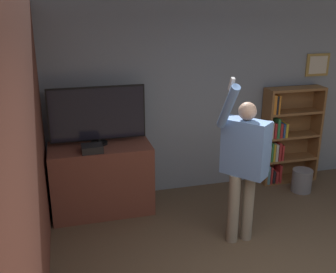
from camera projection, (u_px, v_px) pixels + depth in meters
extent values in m
cube|color=gray|center=(199.00, 99.00, 5.60)|extent=(6.30, 0.06, 2.70)
cube|color=#AD8942|center=(318.00, 65.00, 5.88)|extent=(0.38, 0.02, 0.33)
cube|color=beige|center=(318.00, 65.00, 5.87)|extent=(0.30, 0.01, 0.26)
cube|color=brown|center=(32.00, 150.00, 3.65)|extent=(0.06, 4.64, 2.70)
cube|color=brown|center=(102.00, 178.00, 5.17)|extent=(1.29, 0.66, 0.92)
cylinder|color=black|center=(99.00, 143.00, 5.07)|extent=(0.22, 0.22, 0.03)
cylinder|color=black|center=(99.00, 140.00, 5.06)|extent=(0.06, 0.06, 0.05)
cube|color=black|center=(97.00, 114.00, 4.94)|extent=(1.21, 0.04, 0.69)
cube|color=black|center=(98.00, 114.00, 4.92)|extent=(1.18, 0.01, 0.66)
cube|color=black|center=(92.00, 148.00, 4.79)|extent=(0.26, 0.21, 0.09)
cube|color=brown|center=(265.00, 138.00, 5.87)|extent=(0.04, 0.28, 1.47)
cube|color=brown|center=(315.00, 133.00, 6.08)|extent=(0.04, 0.28, 1.47)
cube|color=brown|center=(286.00, 133.00, 6.10)|extent=(0.89, 0.01, 1.47)
cube|color=brown|center=(286.00, 178.00, 6.21)|extent=(0.82, 0.28, 0.04)
cube|color=brown|center=(288.00, 158.00, 6.09)|extent=(0.82, 0.28, 0.04)
cube|color=brown|center=(291.00, 135.00, 5.98)|extent=(0.82, 0.28, 0.04)
cube|color=brown|center=(293.00, 112.00, 5.86)|extent=(0.82, 0.28, 0.04)
cube|color=brown|center=(296.00, 89.00, 5.74)|extent=(0.82, 0.28, 0.04)
cube|color=#5B8E99|center=(266.00, 174.00, 6.03)|extent=(0.04, 0.21, 0.29)
cube|color=red|center=(268.00, 173.00, 6.06)|extent=(0.03, 0.25, 0.27)
cube|color=#232328|center=(271.00, 175.00, 6.08)|extent=(0.04, 0.23, 0.21)
cube|color=red|center=(274.00, 175.00, 6.09)|extent=(0.04, 0.23, 0.19)
cube|color=red|center=(278.00, 172.00, 6.08)|extent=(0.04, 0.20, 0.29)
cube|color=beige|center=(266.00, 152.00, 5.93)|extent=(0.02, 0.25, 0.26)
cube|color=#338447|center=(269.00, 150.00, 5.93)|extent=(0.03, 0.24, 0.29)
cube|color=gold|center=(270.00, 151.00, 5.96)|extent=(0.03, 0.26, 0.27)
cube|color=beige|center=(273.00, 151.00, 5.96)|extent=(0.04, 0.25, 0.27)
cube|color=red|center=(277.00, 150.00, 5.97)|extent=(0.04, 0.24, 0.28)
cube|color=red|center=(279.00, 151.00, 5.98)|extent=(0.03, 0.23, 0.24)
cube|color=beige|center=(269.00, 129.00, 5.82)|extent=(0.03, 0.24, 0.25)
cube|color=red|center=(272.00, 129.00, 5.83)|extent=(0.04, 0.24, 0.23)
cube|color=#338447|center=(275.00, 127.00, 5.83)|extent=(0.04, 0.24, 0.29)
cube|color=red|center=(278.00, 129.00, 5.85)|extent=(0.04, 0.23, 0.22)
cube|color=#2D569E|center=(280.00, 129.00, 5.87)|extent=(0.03, 0.25, 0.21)
cube|color=gold|center=(283.00, 129.00, 5.87)|extent=(0.04, 0.22, 0.21)
cube|color=orange|center=(272.00, 104.00, 5.68)|extent=(0.04, 0.21, 0.28)
cube|color=#232328|center=(273.00, 104.00, 5.71)|extent=(0.02, 0.26, 0.27)
cube|color=orange|center=(276.00, 104.00, 5.70)|extent=(0.02, 0.21, 0.27)
cylinder|color=gray|center=(233.00, 209.00, 4.48)|extent=(0.13, 0.13, 0.84)
cylinder|color=gray|center=(248.00, 207.00, 4.53)|extent=(0.13, 0.13, 0.84)
cube|color=#6B93D1|center=(245.00, 148.00, 4.27)|extent=(0.48, 0.52, 0.63)
sphere|color=tan|center=(247.00, 111.00, 4.14)|extent=(0.19, 0.19, 0.19)
cylinder|color=#6B93D1|center=(267.00, 147.00, 4.34)|extent=(0.09, 0.09, 0.58)
cylinder|color=#6B93D1|center=(228.00, 107.00, 3.93)|extent=(0.09, 0.41, 0.53)
cube|color=white|center=(232.00, 84.00, 3.80)|extent=(0.04, 0.09, 0.14)
cylinder|color=gray|center=(302.00, 180.00, 5.78)|extent=(0.29, 0.29, 0.34)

